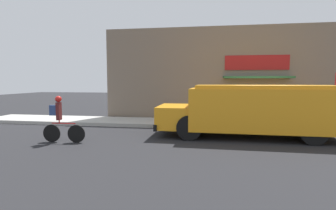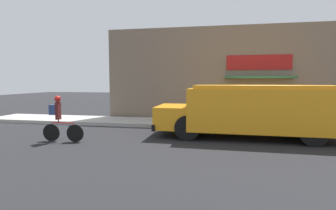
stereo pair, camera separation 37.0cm
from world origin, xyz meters
The scene contains 5 objects.
ground_plane centered at (0.00, 0.00, 0.00)m, with size 70.00×70.00×0.00m, color #232326.
sidewalk centered at (0.00, 1.12, 0.09)m, with size 28.00×2.24×0.17m.
storefront centered at (0.00, 2.46, 2.50)m, with size 15.91×1.02×5.00m.
school_bus centered at (-0.56, -1.31, 1.09)m, with size 6.85×2.66×2.01m.
cyclist centered at (-7.42, -3.25, 0.82)m, with size 1.54×0.22×1.65m.
Camera 2 is at (-1.84, -11.57, 2.16)m, focal length 28.00 mm.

